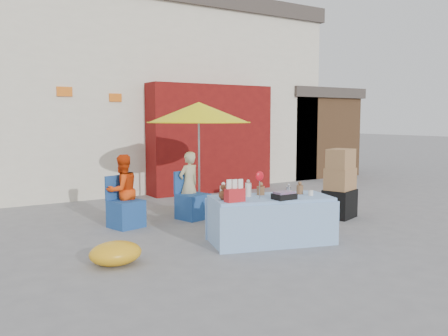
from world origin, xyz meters
TOP-DOWN VIEW (x-y plane):
  - ground at (0.00, 0.00)m, footprint 80.00×80.00m
  - backdrop at (0.52, 7.52)m, footprint 14.00×8.00m
  - market_table at (0.43, -0.45)m, footprint 1.91×1.28m
  - chair_left at (-0.99, 1.59)m, footprint 0.58×0.58m
  - chair_right at (0.26, 1.59)m, footprint 0.58×0.58m
  - vendor_orange at (-0.99, 1.73)m, footprint 0.68×0.59m
  - vendor_beige at (0.26, 1.73)m, footprint 0.50×0.39m
  - umbrella at (0.56, 1.88)m, footprint 1.90×1.90m
  - box_stack at (2.56, 0.25)m, footprint 0.69×0.63m
  - tarp_bundle at (-1.83, -0.28)m, footprint 0.76×0.66m

SIDE VIEW (x-z plane):
  - ground at x=0.00m, z-range 0.00..0.00m
  - tarp_bundle at x=-1.83m, z-range 0.00..0.29m
  - chair_left at x=-0.99m, z-range -0.17..0.68m
  - chair_right at x=0.26m, z-range -0.17..0.68m
  - market_table at x=0.43m, z-range -0.18..0.88m
  - box_stack at x=2.56m, z-range -0.05..1.20m
  - vendor_orange at x=-0.99m, z-range 0.00..1.20m
  - vendor_beige at x=0.26m, z-range 0.00..1.20m
  - umbrella at x=0.56m, z-range 0.85..2.94m
  - backdrop at x=0.52m, z-range -0.80..7.00m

